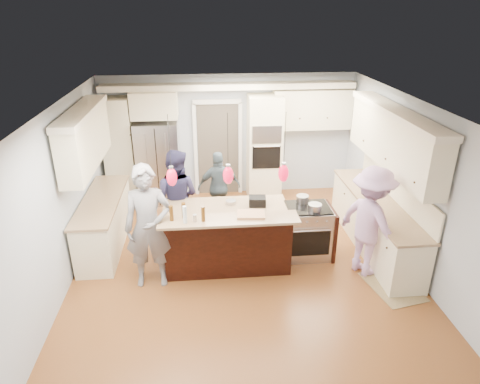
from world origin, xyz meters
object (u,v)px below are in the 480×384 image
(person_far_left, at_px, (176,197))
(kitchen_island, at_px, (227,235))
(person_bar_end, at_px, (149,227))
(refrigerator, at_px, (159,163))
(island_range, at_px, (308,231))

(person_far_left, bearing_deg, kitchen_island, 156.61)
(person_bar_end, relative_size, person_far_left, 1.12)
(kitchen_island, bearing_deg, refrigerator, 116.89)
(island_range, bearing_deg, person_far_left, 162.75)
(refrigerator, height_order, person_bar_end, person_bar_end)
(refrigerator, bearing_deg, person_far_left, -75.89)
(person_far_left, bearing_deg, person_bar_end, 94.00)
(refrigerator, distance_m, island_range, 3.71)
(island_range, xyz_separation_m, person_far_left, (-2.26, 0.70, 0.42))
(kitchen_island, height_order, person_far_left, person_far_left)
(kitchen_island, relative_size, person_bar_end, 1.07)
(person_far_left, bearing_deg, island_range, -178.25)
(refrigerator, distance_m, person_bar_end, 3.09)
(person_bar_end, bearing_deg, refrigerator, 90.40)
(island_range, distance_m, person_bar_end, 2.73)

